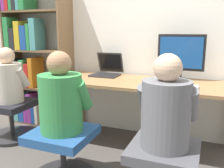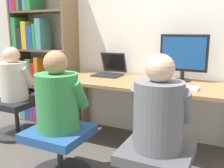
% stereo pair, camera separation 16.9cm
% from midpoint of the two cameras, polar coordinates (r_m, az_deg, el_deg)
% --- Properties ---
extents(ground_plane, '(14.00, 14.00, 0.00)m').
position_cam_midpoint_polar(ground_plane, '(2.48, 2.03, -17.42)').
color(ground_plane, '#4C4742').
extents(wall_back, '(10.00, 0.05, 2.60)m').
position_cam_midpoint_polar(wall_back, '(2.89, 7.47, 13.56)').
color(wall_back, white).
rests_on(wall_back, ground_plane).
extents(desk, '(1.82, 0.70, 0.72)m').
position_cam_midpoint_polar(desk, '(2.56, 4.77, -0.91)').
color(desk, olive).
rests_on(desk, ground_plane).
extents(desktop_monitor, '(0.47, 0.18, 0.47)m').
position_cam_midpoint_polar(desktop_monitor, '(2.64, 13.68, 6.26)').
color(desktop_monitor, black).
rests_on(desktop_monitor, desk).
extents(laptop, '(0.31, 0.34, 0.25)m').
position_cam_midpoint_polar(laptop, '(2.86, -2.91, 3.03)').
color(laptop, '#2D2D30').
rests_on(laptop, desk).
extents(keyboard, '(0.42, 0.15, 0.03)m').
position_cam_midpoint_polar(keyboard, '(2.32, 12.05, -0.42)').
color(keyboard, silver).
rests_on(keyboard, desk).
extents(computer_mouse_by_keyboard, '(0.07, 0.10, 0.03)m').
position_cam_midpoint_polar(computer_mouse_by_keyboard, '(2.40, 5.76, 0.28)').
color(computer_mouse_by_keyboard, silver).
rests_on(computer_mouse_by_keyboard, desk).
extents(office_chair_right, '(0.53, 0.53, 0.44)m').
position_cam_midpoint_polar(office_chair_right, '(2.18, -13.40, -14.85)').
color(office_chair_right, '#262628').
rests_on(office_chair_right, ground_plane).
extents(person_at_monitor, '(0.41, 0.34, 0.65)m').
position_cam_midpoint_polar(person_at_monitor, '(1.72, 9.49, -5.59)').
color(person_at_monitor, slate).
rests_on(person_at_monitor, office_chair_left).
extents(person_at_laptop, '(0.42, 0.34, 0.64)m').
position_cam_midpoint_polar(person_at_laptop, '(2.02, -13.96, -3.20)').
color(person_at_laptop, '#388C47').
rests_on(person_at_laptop, office_chair_right).
extents(bookshelf, '(0.86, 0.33, 1.94)m').
position_cam_midpoint_polar(bookshelf, '(3.44, -19.76, 6.33)').
color(bookshelf, brown).
rests_on(bookshelf, ground_plane).
extents(office_chair_side, '(0.53, 0.53, 0.44)m').
position_cam_midpoint_polar(office_chair_side, '(3.15, -23.46, -6.95)').
color(office_chair_side, '#262628').
rests_on(office_chair_side, ground_plane).
extents(person_near_shelf, '(0.38, 0.32, 0.61)m').
position_cam_midpoint_polar(person_near_shelf, '(3.04, -24.11, 1.05)').
color(person_near_shelf, beige).
rests_on(person_near_shelf, office_chair_side).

